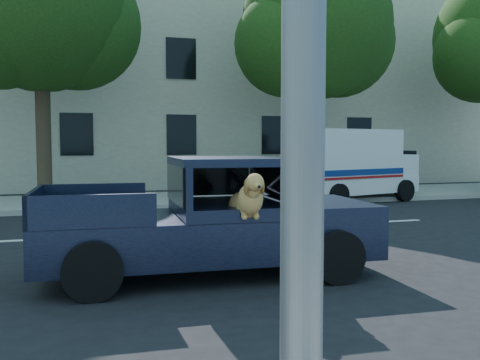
{
  "coord_description": "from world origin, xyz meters",
  "views": [
    {
      "loc": [
        -3.24,
        -7.57,
        1.88
      ],
      "look_at": [
        -1.04,
        -0.66,
        1.38
      ],
      "focal_mm": 40.0,
      "sensor_mm": 36.0,
      "label": 1
    }
  ],
  "objects": [
    {
      "name": "ground",
      "position": [
        0.0,
        0.0,
        0.0
      ],
      "size": [
        120.0,
        120.0,
        0.0
      ],
      "primitive_type": "plane",
      "color": "black",
      "rests_on": "ground"
    },
    {
      "name": "far_sidewalk",
      "position": [
        0.0,
        9.2,
        0.07
      ],
      "size": [
        60.0,
        4.0,
        0.15
      ],
      "primitive_type": "cube",
      "color": "gray",
      "rests_on": "ground"
    },
    {
      "name": "lane_stripes",
      "position": [
        2.0,
        3.4,
        0.01
      ],
      "size": [
        21.6,
        0.14,
        0.01
      ],
      "primitive_type": null,
      "color": "silver",
      "rests_on": "ground"
    },
    {
      "name": "street_tree_left",
      "position": [
        -3.97,
        9.62,
        5.71
      ],
      "size": [
        6.0,
        5.2,
        8.6
      ],
      "color": "#332619",
      "rests_on": "ground"
    },
    {
      "name": "street_tree_mid",
      "position": [
        5.03,
        9.62,
        5.71
      ],
      "size": [
        6.0,
        5.2,
        8.6
      ],
      "color": "#332619",
      "rests_on": "ground"
    },
    {
      "name": "building_main",
      "position": [
        3.0,
        16.5,
        4.5
      ],
      "size": [
        26.0,
        6.0,
        9.0
      ],
      "primitive_type": "cube",
      "color": "beige",
      "rests_on": "ground"
    },
    {
      "name": "pickup_truck",
      "position": [
        -1.47,
        -0.27,
        0.57
      ],
      "size": [
        4.77,
        2.52,
        1.68
      ],
      "rotation": [
        0.0,
        0.0,
        -0.05
      ],
      "color": "black",
      "rests_on": "ground"
    },
    {
      "name": "mail_truck",
      "position": [
        5.27,
        7.62,
        1.0
      ],
      "size": [
        4.54,
        3.04,
        2.29
      ],
      "rotation": [
        0.0,
        0.0,
        0.27
      ],
      "color": "silver",
      "rests_on": "ground"
    }
  ]
}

